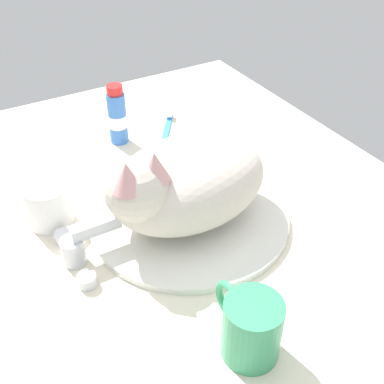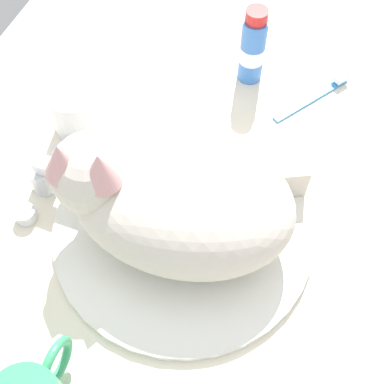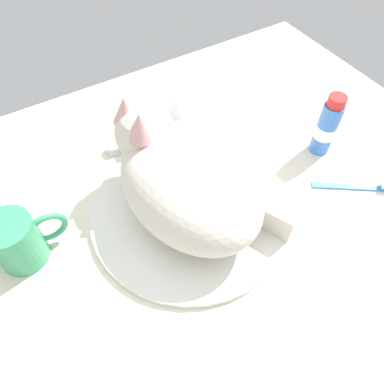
# 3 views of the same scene
# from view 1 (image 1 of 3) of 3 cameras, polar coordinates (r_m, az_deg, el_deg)

# --- Properties ---
(ground_plane) EXTENTS (1.10, 0.83, 0.03)m
(ground_plane) POSITION_cam_1_polar(r_m,az_deg,el_deg) (0.83, -0.36, -3.98)
(ground_plane) COLOR silver
(sink_basin) EXTENTS (0.33, 0.33, 0.01)m
(sink_basin) POSITION_cam_1_polar(r_m,az_deg,el_deg) (0.82, -0.37, -2.89)
(sink_basin) COLOR silver
(sink_basin) RESTS_ON ground_plane
(faucet) EXTENTS (0.13, 0.09, 0.06)m
(faucet) POSITION_cam_1_polar(r_m,az_deg,el_deg) (0.75, -12.94, -6.18)
(faucet) COLOR silver
(faucet) RESTS_ON ground_plane
(cat) EXTENTS (0.25, 0.29, 0.17)m
(cat) POSITION_cam_1_polar(r_m,az_deg,el_deg) (0.77, -1.22, 1.16)
(cat) COLOR beige
(cat) RESTS_ON sink_basin
(coffee_mug) EXTENTS (0.11, 0.07, 0.09)m
(coffee_mug) POSITION_cam_1_polar(r_m,az_deg,el_deg) (0.62, 6.78, -15.34)
(coffee_mug) COLOR #389966
(coffee_mug) RESTS_ON ground_plane
(rinse_cup) EXTENTS (0.07, 0.07, 0.07)m
(rinse_cup) POSITION_cam_1_polar(r_m,az_deg,el_deg) (0.83, -16.36, -1.37)
(rinse_cup) COLOR white
(rinse_cup) RESTS_ON ground_plane
(toothpaste_bottle) EXTENTS (0.04, 0.04, 0.12)m
(toothpaste_bottle) POSITION_cam_1_polar(r_m,az_deg,el_deg) (1.01, -8.85, 8.64)
(toothpaste_bottle) COLOR #3870C6
(toothpaste_bottle) RESTS_ON ground_plane
(toothbrush) EXTENTS (0.12, 0.09, 0.02)m
(toothbrush) POSITION_cam_1_polar(r_m,az_deg,el_deg) (1.07, -2.93, 7.50)
(toothbrush) COLOR #388CD8
(toothbrush) RESTS_ON ground_plane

